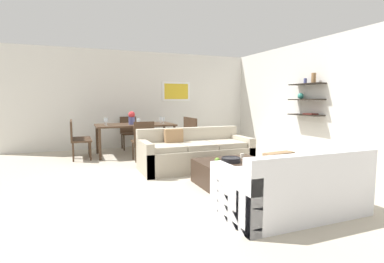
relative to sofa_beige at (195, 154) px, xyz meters
name	(u,v)px	position (x,y,z in m)	size (l,w,h in m)	color
ground_plane	(197,173)	(-0.09, -0.34, -0.29)	(18.00, 18.00, 0.00)	#BCB29E
back_wall_unit	(161,99)	(0.22, 3.19, 1.06)	(8.40, 0.09, 2.70)	silver
right_wall_shelf_unit	(306,99)	(2.94, 0.26, 1.06)	(0.34, 8.20, 2.70)	silver
sofa_beige	(195,154)	(0.00, 0.00, 0.00)	(2.14, 0.90, 0.78)	#B2A893
loveseat_white	(292,189)	(0.19, -2.55, 0.00)	(1.68, 0.90, 0.78)	white
coffee_table	(232,173)	(0.13, -1.25, -0.10)	(1.06, 0.90, 0.38)	#38281E
decorative_bowl	(231,159)	(0.08, -1.29, 0.13)	(0.30, 0.30, 0.07)	black
candle_jar	(242,156)	(0.39, -1.11, 0.13)	(0.06, 0.06, 0.08)	silver
apple_on_coffee_table	(217,160)	(-0.14, -1.26, 0.13)	(0.08, 0.08, 0.08)	#669E2D
dining_table	(135,127)	(-0.78, 1.97, 0.39)	(1.87, 1.00, 0.75)	#422D1E
dining_chair_right_near	(189,133)	(0.56, 1.74, 0.21)	(0.44, 0.44, 0.88)	#422D1E
dining_chair_right_far	(183,131)	(0.56, 2.19, 0.21)	(0.44, 0.44, 0.88)	#422D1E
dining_chair_left_far	(77,135)	(-2.12, 2.19, 0.21)	(0.44, 0.44, 0.88)	#422D1E
dining_chair_head	(129,130)	(-0.78, 2.87, 0.21)	(0.44, 0.44, 0.88)	#422D1E
dining_chair_foot	(143,138)	(-0.78, 1.06, 0.21)	(0.44, 0.44, 0.88)	#422D1E
dining_chair_left_near	(77,138)	(-2.12, 1.74, 0.21)	(0.44, 0.44, 0.88)	#422D1E
wine_glass_right_near	(163,119)	(-0.09, 1.85, 0.57)	(0.07, 0.07, 0.16)	silver
wine_glass_foot	(138,120)	(-0.78, 1.53, 0.58)	(0.07, 0.07, 0.18)	silver
wine_glass_right_far	(161,119)	(-0.09, 2.09, 0.57)	(0.06, 0.06, 0.16)	silver
wine_glass_head	(132,119)	(-0.78, 2.41, 0.57)	(0.06, 0.06, 0.16)	silver
wine_glass_left_far	(105,120)	(-1.47, 2.09, 0.56)	(0.06, 0.06, 0.16)	silver
wine_glass_left_near	(106,120)	(-1.47, 1.85, 0.58)	(0.07, 0.07, 0.18)	silver
centerpiece_vase	(132,118)	(-0.87, 1.92, 0.62)	(0.16, 0.16, 0.32)	#4C518C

